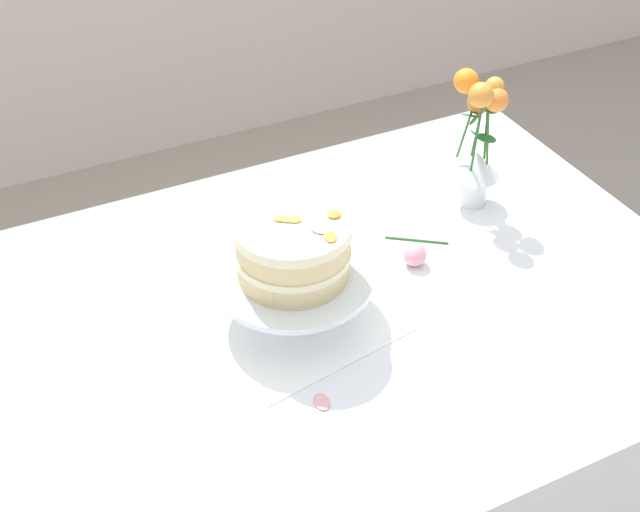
{
  "coord_description": "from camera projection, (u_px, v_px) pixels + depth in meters",
  "views": [
    {
      "loc": [
        -0.53,
        -1.02,
        1.78
      ],
      "look_at": [
        -0.04,
        0.0,
        0.86
      ],
      "focal_mm": 46.43,
      "sensor_mm": 36.0,
      "label": 1
    }
  ],
  "objects": [
    {
      "name": "dining_table",
      "position": [
        343.0,
        346.0,
        1.59
      ],
      "size": [
        1.4,
        1.0,
        0.74
      ],
      "color": "white",
      "rests_on": "ground"
    },
    {
      "name": "fallen_rose",
      "position": [
        415.0,
        254.0,
        1.62
      ],
      "size": [
        0.12,
        0.12,
        0.05
      ],
      "color": "#2D6028",
      "rests_on": "dining_table"
    },
    {
      "name": "linen_napkin",
      "position": [
        294.0,
        313.0,
        1.52
      ],
      "size": [
        0.37,
        0.37,
        0.0
      ],
      "primitive_type": "cube",
      "rotation": [
        0.0,
        0.0,
        0.16
      ],
      "color": "white",
      "rests_on": "dining_table"
    },
    {
      "name": "flower_vase",
      "position": [
        478.0,
        143.0,
        1.71
      ],
      "size": [
        0.11,
        0.11,
        0.31
      ],
      "color": "silver",
      "rests_on": "dining_table"
    },
    {
      "name": "loose_petal_0",
      "position": [
        325.0,
        241.0,
        1.69
      ],
      "size": [
        0.03,
        0.04,
        0.0
      ],
      "primitive_type": "ellipsoid",
      "rotation": [
        0.0,
        0.0,
        4.95
      ],
      "color": "yellow",
      "rests_on": "dining_table"
    },
    {
      "name": "cake_stand",
      "position": [
        293.0,
        280.0,
        1.47
      ],
      "size": [
        0.29,
        0.29,
        0.1
      ],
      "color": "silver",
      "rests_on": "linen_napkin"
    },
    {
      "name": "loose_petal_1",
      "position": [
        322.0,
        402.0,
        1.35
      ],
      "size": [
        0.03,
        0.04,
        0.01
      ],
      "primitive_type": "ellipsoid",
      "rotation": [
        0.0,
        0.0,
        4.55
      ],
      "color": "pink",
      "rests_on": "dining_table"
    },
    {
      "name": "layer_cake",
      "position": [
        292.0,
        247.0,
        1.42
      ],
      "size": [
        0.21,
        0.21,
        0.12
      ],
      "color": "beige",
      "rests_on": "cake_stand"
    }
  ]
}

